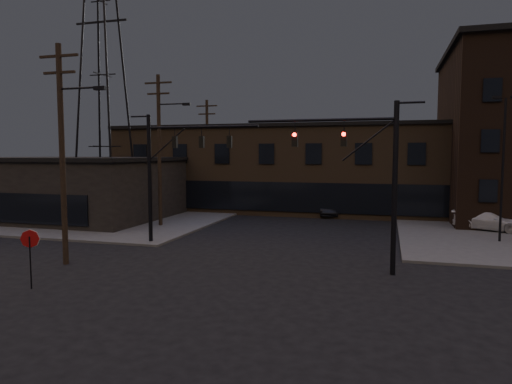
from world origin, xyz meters
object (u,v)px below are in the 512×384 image
at_px(traffic_signal_near, 369,168).
at_px(car_crossing, 326,208).
at_px(parked_car_lot_b, 489,220).
at_px(traffic_signal_far, 168,163).
at_px(stop_sign, 30,245).

xyz_separation_m(traffic_signal_near, car_crossing, (-4.43, 19.32, -4.21)).
distance_m(traffic_signal_near, car_crossing, 20.26).
distance_m(parked_car_lot_b, car_crossing, 13.41).
xyz_separation_m(traffic_signal_far, car_crossing, (7.65, 15.82, -4.29)).
height_order(traffic_signal_near, car_crossing, traffic_signal_near).
relative_size(traffic_signal_near, stop_sign, 3.23).
bearing_deg(traffic_signal_far, traffic_signal_near, -16.17).
relative_size(traffic_signal_far, car_crossing, 1.82).
relative_size(parked_car_lot_b, car_crossing, 1.07).
bearing_deg(parked_car_lot_b, traffic_signal_near, 171.66).
bearing_deg(stop_sign, car_crossing, 70.91).
bearing_deg(car_crossing, parked_car_lot_b, -37.32).
bearing_deg(stop_sign, parked_car_lot_b, 43.94).
distance_m(traffic_signal_far, car_crossing, 18.09).
bearing_deg(traffic_signal_far, car_crossing, 64.20).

